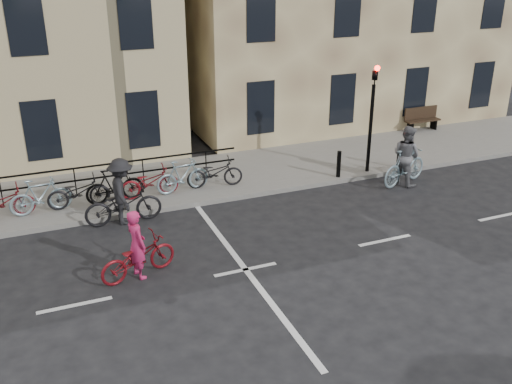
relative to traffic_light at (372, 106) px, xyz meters
name	(u,v)px	position (x,y,z in m)	size (l,w,h in m)	color
ground	(246,270)	(-6.20, -4.34, -2.45)	(120.00, 120.00, 0.00)	black
sidewalk	(53,200)	(-10.20, 1.66, -2.38)	(46.00, 4.00, 0.15)	slate
traffic_light	(372,106)	(0.00, 0.00, 0.00)	(0.18, 0.30, 3.90)	black
bollard_east	(339,164)	(-1.20, -0.09, -1.85)	(0.14, 0.14, 0.90)	black
bollard_west	(399,155)	(1.20, -0.09, -1.85)	(0.14, 0.14, 0.90)	black
bench	(422,118)	(4.80, 3.39, -1.78)	(1.60, 0.41, 0.97)	black
parked_bikes	(78,191)	(-9.50, 0.70, -1.81)	(10.40, 1.23, 1.05)	black
cyclist_pink	(138,254)	(-8.64, -3.65, -1.86)	(2.02, 1.19, 1.70)	maroon
cyclist_grey	(405,161)	(0.69, -1.13, -1.65)	(2.13, 1.17, 1.99)	#829EAA
cyclist_dark	(123,198)	(-8.43, -0.59, -1.70)	(2.16, 1.24, 1.92)	black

